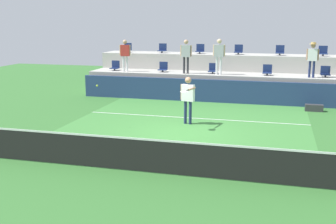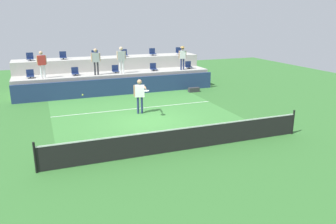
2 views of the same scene
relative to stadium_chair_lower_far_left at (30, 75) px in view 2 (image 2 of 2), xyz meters
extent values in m
plane|color=#336B2D|center=(5.35, -7.23, -1.46)|extent=(40.00, 40.00, 0.00)
cube|color=#3D7F38|center=(5.35, -6.23, -1.46)|extent=(9.00, 10.00, 0.01)
cube|color=white|center=(5.35, -4.83, -1.46)|extent=(9.00, 0.06, 0.00)
cylinder|color=black|center=(0.15, -11.23, -0.93)|extent=(0.08, 0.08, 1.07)
cylinder|color=black|center=(10.55, -11.23, -0.93)|extent=(0.08, 0.08, 1.07)
cube|color=black|center=(5.35, -11.23, -1.01)|extent=(10.40, 0.01, 0.87)
cube|color=white|center=(5.35, -11.23, -0.57)|extent=(10.40, 0.02, 0.05)
cube|color=navy|center=(5.35, -1.23, -0.91)|extent=(13.00, 0.16, 1.10)
cube|color=#ADAAA3|center=(5.35, 0.07, -0.84)|extent=(13.00, 1.80, 1.25)
cube|color=#ADAAA3|center=(5.35, 1.87, -0.41)|extent=(13.00, 1.80, 2.10)
cylinder|color=#2D2D33|center=(0.00, -0.08, -0.16)|extent=(0.08, 0.08, 0.10)
cube|color=navy|center=(0.00, -0.08, -0.09)|extent=(0.44, 0.40, 0.04)
cube|color=navy|center=(0.00, 0.10, 0.12)|extent=(0.44, 0.04, 0.38)
cylinder|color=#2D2D33|center=(2.69, -0.08, -0.16)|extent=(0.08, 0.08, 0.10)
cube|color=navy|center=(2.69, -0.08, -0.09)|extent=(0.44, 0.40, 0.04)
cube|color=navy|center=(2.69, 0.10, 0.12)|extent=(0.44, 0.04, 0.38)
cylinder|color=#2D2D33|center=(5.32, -0.08, -0.16)|extent=(0.08, 0.08, 0.10)
cube|color=navy|center=(5.32, -0.08, -0.09)|extent=(0.44, 0.40, 0.04)
cube|color=navy|center=(5.32, 0.10, 0.12)|extent=(0.44, 0.04, 0.38)
cylinder|color=#2D2D33|center=(8.01, -0.08, -0.16)|extent=(0.08, 0.08, 0.10)
cube|color=navy|center=(8.01, -0.08, -0.09)|extent=(0.44, 0.40, 0.04)
cube|color=navy|center=(8.01, 0.10, 0.12)|extent=(0.44, 0.04, 0.38)
cylinder|color=#2D2D33|center=(10.71, -0.08, -0.16)|extent=(0.08, 0.08, 0.10)
cube|color=navy|center=(10.71, -0.08, -0.09)|extent=(0.44, 0.40, 0.04)
cube|color=navy|center=(10.71, 0.10, 0.12)|extent=(0.44, 0.04, 0.38)
cylinder|color=#2D2D33|center=(0.06, 1.72, 0.69)|extent=(0.08, 0.08, 0.10)
cube|color=navy|center=(0.06, 1.72, 0.76)|extent=(0.44, 0.40, 0.04)
cube|color=navy|center=(0.06, 1.90, 0.97)|extent=(0.44, 0.04, 0.38)
cylinder|color=#2D2D33|center=(2.15, 1.72, 0.69)|extent=(0.08, 0.08, 0.10)
cube|color=navy|center=(2.15, 1.72, 0.76)|extent=(0.44, 0.40, 0.04)
cube|color=navy|center=(2.15, 1.90, 0.97)|extent=(0.44, 0.04, 0.38)
cylinder|color=#2D2D33|center=(4.31, 1.72, 0.69)|extent=(0.08, 0.08, 0.10)
cube|color=navy|center=(4.31, 1.72, 0.76)|extent=(0.44, 0.40, 0.04)
cube|color=navy|center=(4.31, 1.90, 0.97)|extent=(0.44, 0.04, 0.38)
cylinder|color=#2D2D33|center=(6.41, 1.72, 0.69)|extent=(0.08, 0.08, 0.10)
cube|color=navy|center=(6.41, 1.72, 0.76)|extent=(0.44, 0.40, 0.04)
cube|color=navy|center=(6.41, 1.90, 0.97)|extent=(0.44, 0.04, 0.38)
cylinder|color=#2D2D33|center=(8.56, 1.72, 0.69)|extent=(0.08, 0.08, 0.10)
cube|color=navy|center=(8.56, 1.72, 0.76)|extent=(0.44, 0.40, 0.04)
cube|color=navy|center=(8.56, 1.90, 0.97)|extent=(0.44, 0.04, 0.38)
cylinder|color=#2D2D33|center=(10.70, 1.72, 0.69)|extent=(0.08, 0.08, 0.10)
cube|color=navy|center=(10.70, 1.72, 0.76)|extent=(0.44, 0.40, 0.04)
cube|color=navy|center=(10.70, 1.90, 0.97)|extent=(0.44, 0.04, 0.38)
cylinder|color=navy|center=(5.18, -5.79, -1.02)|extent=(0.13, 0.13, 0.89)
cylinder|color=navy|center=(5.38, -5.84, -1.02)|extent=(0.13, 0.13, 0.89)
cube|color=white|center=(5.28, -5.82, -0.26)|extent=(0.51, 0.28, 0.63)
sphere|color=#A87A5B|center=(5.28, -5.82, 0.23)|extent=(0.29, 0.29, 0.24)
cylinder|color=#A87A5B|center=(5.01, -5.76, -0.24)|extent=(0.08, 0.08, 0.59)
cylinder|color=#A87A5B|center=(5.49, -6.15, -0.04)|extent=(0.19, 0.57, 0.07)
cylinder|color=black|center=(5.41, -6.53, -0.04)|extent=(0.09, 0.26, 0.04)
ellipsoid|color=silver|center=(5.35, -6.80, -0.04)|extent=(0.32, 0.37, 0.03)
cylinder|color=white|center=(0.64, -0.40, 0.19)|extent=(0.13, 0.13, 0.81)
cylinder|color=white|center=(0.83, -0.37, 0.19)|extent=(0.13, 0.13, 0.81)
cube|color=red|center=(0.74, -0.38, 0.89)|extent=(0.46, 0.24, 0.58)
sphere|color=tan|center=(0.74, -0.38, 1.33)|extent=(0.25, 0.25, 0.22)
cylinder|color=tan|center=(0.48, -0.42, 0.91)|extent=(0.08, 0.08, 0.54)
cylinder|color=tan|center=(0.99, -0.35, 0.91)|extent=(0.08, 0.08, 0.54)
cylinder|color=#2D2D33|center=(3.90, -0.38, 0.20)|extent=(0.11, 0.11, 0.84)
cylinder|color=#2D2D33|center=(4.09, -0.39, 0.20)|extent=(0.11, 0.11, 0.84)
cube|color=#B2B2B7|center=(4.00, -0.38, 0.92)|extent=(0.46, 0.19, 0.59)
sphere|color=tan|center=(4.00, -0.38, 1.37)|extent=(0.23, 0.23, 0.23)
cylinder|color=tan|center=(3.73, -0.38, 0.94)|extent=(0.07, 0.07, 0.56)
cylinder|color=tan|center=(4.26, -0.39, 0.94)|extent=(0.07, 0.07, 0.56)
cylinder|color=white|center=(5.56, -0.38, 0.22)|extent=(0.11, 0.11, 0.86)
cylinder|color=white|center=(5.76, -0.39, 0.22)|extent=(0.11, 0.11, 0.86)
cube|color=#B2B2B7|center=(5.66, -0.38, 0.95)|extent=(0.47, 0.19, 0.61)
sphere|color=beige|center=(5.66, -0.38, 1.42)|extent=(0.24, 0.24, 0.23)
cylinder|color=beige|center=(5.39, -0.38, 0.97)|extent=(0.07, 0.07, 0.58)
cylinder|color=beige|center=(5.93, -0.39, 0.97)|extent=(0.07, 0.07, 0.58)
cylinder|color=navy|center=(9.96, -0.37, 0.18)|extent=(0.12, 0.12, 0.78)
cylinder|color=navy|center=(10.14, -0.39, 0.18)|extent=(0.12, 0.12, 0.78)
cube|color=white|center=(10.05, -0.38, 0.85)|extent=(0.44, 0.22, 0.56)
sphere|color=#A87A5B|center=(10.05, -0.38, 1.27)|extent=(0.23, 0.23, 0.21)
cylinder|color=#A87A5B|center=(9.80, -0.36, 0.86)|extent=(0.08, 0.08, 0.52)
cylinder|color=#A87A5B|center=(10.29, -0.41, 0.86)|extent=(0.08, 0.08, 0.52)
cylinder|color=tan|center=(10.05, -0.38, 1.35)|extent=(0.42, 0.42, 0.01)
cylinder|color=tan|center=(10.05, -0.38, 1.39)|extent=(0.25, 0.25, 0.09)
sphere|color=#CCE033|center=(2.23, -7.29, 0.12)|extent=(0.07, 0.07, 0.07)
cube|color=#333338|center=(10.14, -2.16, -1.31)|extent=(0.76, 0.28, 0.30)
camera|label=1|loc=(8.53, -21.08, 2.42)|focal=44.72mm
camera|label=2|loc=(0.56, -22.07, 3.49)|focal=35.73mm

